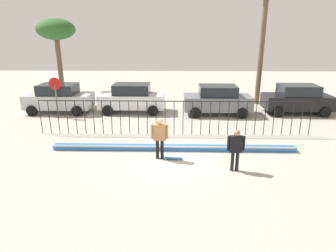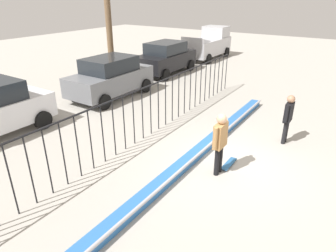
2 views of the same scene
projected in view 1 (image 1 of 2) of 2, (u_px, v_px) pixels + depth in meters
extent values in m
plane|color=#ADA89E|center=(174.00, 160.00, 12.31)|extent=(60.00, 60.00, 0.00)
cube|color=#2D6BB7|center=(174.00, 148.00, 13.33)|extent=(11.00, 0.36, 0.22)
cylinder|color=#B2B2B7|center=(174.00, 147.00, 13.13)|extent=(11.00, 0.09, 0.09)
cylinder|color=black|center=(41.00, 117.00, 15.30)|extent=(0.04, 0.04, 1.81)
cylinder|color=black|center=(49.00, 117.00, 15.29)|extent=(0.04, 0.04, 1.81)
cylinder|color=black|center=(58.00, 117.00, 15.28)|extent=(0.04, 0.04, 1.81)
cylinder|color=black|center=(67.00, 117.00, 15.27)|extent=(0.04, 0.04, 1.81)
cylinder|color=black|center=(76.00, 117.00, 15.25)|extent=(0.04, 0.04, 1.81)
cylinder|color=black|center=(85.00, 117.00, 15.24)|extent=(0.04, 0.04, 1.81)
cylinder|color=black|center=(94.00, 117.00, 15.23)|extent=(0.04, 0.04, 1.81)
cylinder|color=black|center=(103.00, 117.00, 15.22)|extent=(0.04, 0.04, 1.81)
cylinder|color=black|center=(111.00, 117.00, 15.21)|extent=(0.04, 0.04, 1.81)
cylinder|color=black|center=(120.00, 118.00, 15.20)|extent=(0.04, 0.04, 1.81)
cylinder|color=black|center=(129.00, 118.00, 15.19)|extent=(0.04, 0.04, 1.81)
cylinder|color=black|center=(138.00, 118.00, 15.18)|extent=(0.04, 0.04, 1.81)
cylinder|color=black|center=(147.00, 118.00, 15.17)|extent=(0.04, 0.04, 1.81)
cylinder|color=black|center=(156.00, 118.00, 15.16)|extent=(0.04, 0.04, 1.81)
cylinder|color=black|center=(165.00, 118.00, 15.14)|extent=(0.04, 0.04, 1.81)
cylinder|color=black|center=(174.00, 118.00, 15.13)|extent=(0.04, 0.04, 1.81)
cylinder|color=black|center=(183.00, 118.00, 15.12)|extent=(0.04, 0.04, 1.81)
cylinder|color=black|center=(192.00, 118.00, 15.11)|extent=(0.04, 0.04, 1.81)
cylinder|color=black|center=(201.00, 118.00, 15.10)|extent=(0.04, 0.04, 1.81)
cylinder|color=black|center=(210.00, 118.00, 15.09)|extent=(0.04, 0.04, 1.81)
cylinder|color=black|center=(219.00, 118.00, 15.08)|extent=(0.04, 0.04, 1.81)
cylinder|color=black|center=(228.00, 118.00, 15.07)|extent=(0.04, 0.04, 1.81)
cylinder|color=black|center=(237.00, 118.00, 15.06)|extent=(0.04, 0.04, 1.81)
cylinder|color=black|center=(246.00, 118.00, 15.04)|extent=(0.04, 0.04, 1.81)
cylinder|color=black|center=(256.00, 118.00, 15.03)|extent=(0.04, 0.04, 1.81)
cylinder|color=black|center=(265.00, 119.00, 15.02)|extent=(0.04, 0.04, 1.81)
cylinder|color=black|center=(274.00, 119.00, 15.01)|extent=(0.04, 0.04, 1.81)
cylinder|color=black|center=(283.00, 119.00, 15.00)|extent=(0.04, 0.04, 1.81)
cylinder|color=black|center=(292.00, 119.00, 14.99)|extent=(0.04, 0.04, 1.81)
cylinder|color=black|center=(301.00, 119.00, 14.98)|extent=(0.04, 0.04, 1.81)
cylinder|color=black|center=(311.00, 119.00, 14.97)|extent=(0.04, 0.04, 1.81)
cube|color=black|center=(174.00, 101.00, 14.86)|extent=(14.00, 0.04, 0.04)
cylinder|color=black|center=(157.00, 149.00, 12.36)|extent=(0.14, 0.14, 0.83)
cylinder|color=black|center=(162.00, 149.00, 12.35)|extent=(0.14, 0.14, 0.83)
cube|color=#A87A47|center=(160.00, 132.00, 12.12)|extent=(0.51, 0.22, 0.69)
sphere|color=tan|center=(159.00, 121.00, 11.98)|extent=(0.27, 0.27, 0.27)
cylinder|color=#A87A47|center=(152.00, 131.00, 12.12)|extent=(0.11, 0.11, 0.61)
cylinder|color=#A87A47|center=(167.00, 132.00, 12.11)|extent=(0.11, 0.11, 0.61)
cube|color=#26598C|center=(173.00, 158.00, 12.34)|extent=(0.80, 0.20, 0.02)
cylinder|color=silver|center=(179.00, 158.00, 12.42)|extent=(0.05, 0.03, 0.05)
cylinder|color=silver|center=(179.00, 160.00, 12.28)|extent=(0.05, 0.03, 0.05)
cylinder|color=silver|center=(166.00, 158.00, 12.43)|extent=(0.05, 0.03, 0.05)
cylinder|color=silver|center=(166.00, 160.00, 12.29)|extent=(0.05, 0.03, 0.05)
cylinder|color=black|center=(232.00, 161.00, 11.27)|extent=(0.13, 0.13, 0.78)
cylinder|color=black|center=(237.00, 161.00, 11.27)|extent=(0.13, 0.13, 0.78)
cube|color=black|center=(236.00, 144.00, 11.05)|extent=(0.47, 0.20, 0.64)
sphere|color=#A87A5B|center=(237.00, 133.00, 10.92)|extent=(0.25, 0.25, 0.25)
cylinder|color=black|center=(228.00, 143.00, 11.05)|extent=(0.10, 0.10, 0.58)
cylinder|color=black|center=(244.00, 143.00, 11.03)|extent=(0.10, 0.10, 0.58)
cube|color=#B7BABF|center=(59.00, 101.00, 19.50)|extent=(4.30, 1.90, 0.90)
cube|color=#1E2328|center=(58.00, 89.00, 19.26)|extent=(2.37, 1.71, 0.66)
cylinder|color=black|center=(86.00, 104.00, 20.50)|extent=(0.68, 0.22, 0.68)
cylinder|color=black|center=(77.00, 111.00, 18.69)|extent=(0.68, 0.22, 0.68)
cylinder|color=black|center=(45.00, 104.00, 20.57)|extent=(0.68, 0.22, 0.68)
cylinder|color=black|center=(32.00, 111.00, 18.76)|extent=(0.68, 0.22, 0.68)
cube|color=silver|center=(132.00, 100.00, 19.57)|extent=(4.30, 1.90, 0.90)
cube|color=#1E2328|center=(132.00, 89.00, 19.33)|extent=(2.37, 1.71, 0.66)
cylinder|color=black|center=(155.00, 104.00, 20.58)|extent=(0.68, 0.22, 0.68)
cylinder|color=black|center=(153.00, 111.00, 18.77)|extent=(0.68, 0.22, 0.68)
cylinder|color=black|center=(114.00, 104.00, 20.65)|extent=(0.68, 0.22, 0.68)
cylinder|color=black|center=(108.00, 110.00, 18.84)|extent=(0.68, 0.22, 0.68)
cube|color=slate|center=(217.00, 102.00, 18.99)|extent=(4.30, 1.90, 0.90)
cube|color=#1E2328|center=(218.00, 91.00, 18.75)|extent=(2.37, 1.71, 0.66)
cylinder|color=black|center=(236.00, 106.00, 19.99)|extent=(0.68, 0.22, 0.68)
cylinder|color=black|center=(242.00, 113.00, 18.18)|extent=(0.68, 0.22, 0.68)
cylinder|color=black|center=(194.00, 106.00, 20.06)|extent=(0.68, 0.22, 0.68)
cylinder|color=black|center=(195.00, 113.00, 18.25)|extent=(0.68, 0.22, 0.68)
cube|color=black|center=(297.00, 102.00, 19.21)|extent=(4.30, 1.90, 0.90)
cube|color=#1E2328|center=(298.00, 90.00, 18.97)|extent=(2.36, 1.71, 0.66)
cylinder|color=black|center=(312.00, 105.00, 20.22)|extent=(0.68, 0.22, 0.68)
cylinder|color=black|center=(325.00, 112.00, 18.41)|extent=(0.68, 0.22, 0.68)
cylinder|color=black|center=(269.00, 105.00, 20.29)|extent=(0.68, 0.22, 0.68)
cylinder|color=black|center=(278.00, 112.00, 18.48)|extent=(0.68, 0.22, 0.68)
cylinder|color=slate|center=(57.00, 101.00, 18.28)|extent=(0.07, 0.07, 2.10)
cylinder|color=red|center=(55.00, 84.00, 17.97)|extent=(0.76, 0.02, 0.76)
cylinder|color=brown|center=(261.00, 50.00, 20.96)|extent=(0.36, 0.36, 7.86)
cylinder|color=brown|center=(61.00, 72.00, 21.78)|extent=(0.36, 0.36, 4.61)
ellipsoid|color=#2D6028|center=(56.00, 29.00, 20.85)|extent=(2.72, 2.72, 1.50)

